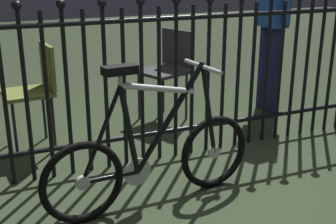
{
  "coord_description": "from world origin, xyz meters",
  "views": [
    {
      "loc": [
        -1.24,
        -2.32,
        1.47
      ],
      "look_at": [
        -0.16,
        0.21,
        0.55
      ],
      "focal_mm": 48.14,
      "sensor_mm": 36.0,
      "label": 1
    }
  ],
  "objects_px": {
    "bicycle": "(153,157)",
    "chair_charcoal": "(168,65)",
    "chair_olive": "(36,85)",
    "person_visitor": "(273,9)"
  },
  "relations": [
    {
      "from": "chair_charcoal",
      "to": "person_visitor",
      "type": "xyz_separation_m",
      "value": [
        1.03,
        -0.18,
        0.5
      ]
    },
    {
      "from": "chair_olive",
      "to": "chair_charcoal",
      "type": "xyz_separation_m",
      "value": [
        1.27,
        0.24,
        0.01
      ]
    },
    {
      "from": "chair_charcoal",
      "to": "person_visitor",
      "type": "bearing_deg",
      "value": -9.71
    },
    {
      "from": "bicycle",
      "to": "chair_olive",
      "type": "xyz_separation_m",
      "value": [
        -0.52,
        1.25,
        0.21
      ]
    },
    {
      "from": "bicycle",
      "to": "person_visitor",
      "type": "xyz_separation_m",
      "value": [
        1.78,
        1.32,
        0.72
      ]
    },
    {
      "from": "chair_charcoal",
      "to": "person_visitor",
      "type": "relative_size",
      "value": 0.5
    },
    {
      "from": "person_visitor",
      "to": "bicycle",
      "type": "bearing_deg",
      "value": -143.48
    },
    {
      "from": "bicycle",
      "to": "person_visitor",
      "type": "height_order",
      "value": "person_visitor"
    },
    {
      "from": "bicycle",
      "to": "chair_charcoal",
      "type": "xyz_separation_m",
      "value": [
        0.75,
        1.49,
        0.21
      ]
    },
    {
      "from": "bicycle",
      "to": "chair_olive",
      "type": "relative_size",
      "value": 1.68
    }
  ]
}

